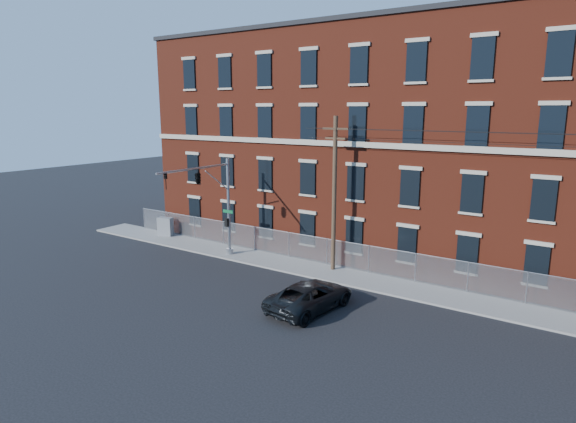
{
  "coord_description": "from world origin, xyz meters",
  "views": [
    {
      "loc": [
        16.72,
        -21.68,
        10.49
      ],
      "look_at": [
        -0.51,
        4.0,
        4.01
      ],
      "focal_mm": 30.41,
      "sensor_mm": 36.0,
      "label": 1
    }
  ],
  "objects_px": {
    "utility_pole_near": "(334,192)",
    "pickup_truck": "(310,296)",
    "utility_cabinet": "(165,227)",
    "traffic_signal_mast": "(205,187)"
  },
  "relations": [
    {
      "from": "traffic_signal_mast",
      "to": "pickup_truck",
      "type": "height_order",
      "value": "traffic_signal_mast"
    },
    {
      "from": "traffic_signal_mast",
      "to": "utility_pole_near",
      "type": "xyz_separation_m",
      "value": [
        8.0,
        3.42,
        -0.05
      ]
    },
    {
      "from": "traffic_signal_mast",
      "to": "utility_pole_near",
      "type": "bearing_deg",
      "value": 23.14
    },
    {
      "from": "pickup_truck",
      "to": "utility_cabinet",
      "type": "distance_m",
      "value": 19.03
    },
    {
      "from": "utility_pole_near",
      "to": "pickup_truck",
      "type": "relative_size",
      "value": 1.84
    },
    {
      "from": "utility_pole_near",
      "to": "pickup_truck",
      "type": "xyz_separation_m",
      "value": [
        2.05,
        -6.28,
        -4.58
      ]
    },
    {
      "from": "pickup_truck",
      "to": "utility_cabinet",
      "type": "bearing_deg",
      "value": -12.27
    },
    {
      "from": "traffic_signal_mast",
      "to": "utility_cabinet",
      "type": "height_order",
      "value": "traffic_signal_mast"
    },
    {
      "from": "utility_pole_near",
      "to": "pickup_truck",
      "type": "distance_m",
      "value": 8.04
    },
    {
      "from": "traffic_signal_mast",
      "to": "utility_pole_near",
      "type": "height_order",
      "value": "utility_pole_near"
    }
  ]
}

